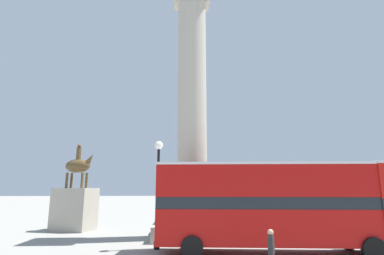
# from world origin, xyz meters

# --- Properties ---
(ground_plane) EXTENTS (200.00, 200.00, 0.00)m
(ground_plane) POSITION_xyz_m (0.00, 0.00, 0.00)
(ground_plane) COLOR gray
(monument_column) EXTENTS (4.91, 4.91, 18.97)m
(monument_column) POSITION_xyz_m (0.00, 0.00, 7.22)
(monument_column) COLOR #ADA593
(monument_column) RESTS_ON ground_plane
(bus_a) EXTENTS (11.39, 3.59, 4.28)m
(bus_a) POSITION_xyz_m (3.70, -5.26, 2.37)
(bus_a) COLOR #A80F0C
(bus_a) RESTS_ON ground_plane
(equestrian_statue) EXTENTS (3.28, 2.75, 6.43)m
(equestrian_statue) POSITION_xyz_m (-8.59, 3.40, 1.99)
(equestrian_statue) COLOR #ADA593
(equestrian_statue) RESTS_ON ground_plane
(street_lamp) EXTENTS (0.46, 0.46, 5.60)m
(street_lamp) POSITION_xyz_m (-2.02, -3.75, 3.35)
(street_lamp) COLOR black
(street_lamp) RESTS_ON ground_plane
(pedestrian_near_lamp) EXTENTS (0.35, 0.46, 1.64)m
(pedestrian_near_lamp) POSITION_xyz_m (2.32, -9.08, 0.91)
(pedestrian_near_lamp) COLOR #4C473D
(pedestrian_near_lamp) RESTS_ON ground_plane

